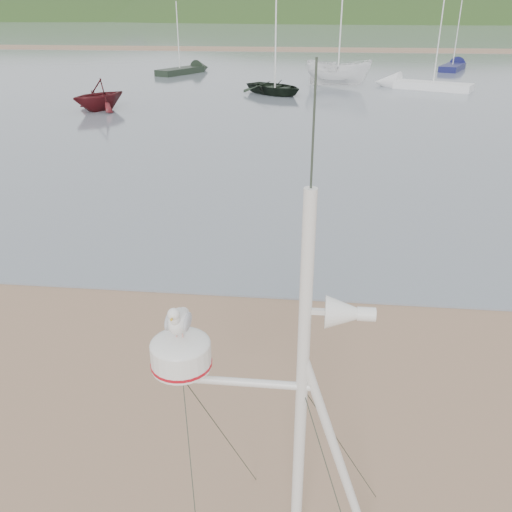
# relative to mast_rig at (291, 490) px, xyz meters

# --- Properties ---
(ground) EXTENTS (560.00, 560.00, 0.00)m
(ground) POSITION_rel_mast_rig_xyz_m (-2.92, 1.92, -1.26)
(ground) COLOR #87664D
(ground) RESTS_ON ground
(water) EXTENTS (560.00, 256.00, 0.04)m
(water) POSITION_rel_mast_rig_xyz_m (-2.92, 133.92, -1.24)
(water) COLOR slate
(water) RESTS_ON ground
(sandbar) EXTENTS (560.00, 7.00, 0.07)m
(sandbar) POSITION_rel_mast_rig_xyz_m (-2.92, 71.92, -1.18)
(sandbar) COLOR #87664D
(sandbar) RESTS_ON water
(hill_ridge) EXTENTS (620.00, 180.00, 80.00)m
(hill_ridge) POSITION_rel_mast_rig_xyz_m (15.60, 236.92, -20.95)
(hill_ridge) COLOR #203817
(hill_ridge) RESTS_ON ground
(far_cottages) EXTENTS (294.40, 6.30, 8.00)m
(far_cottages) POSITION_rel_mast_rig_xyz_m (0.08, 197.92, 2.74)
(far_cottages) COLOR white
(far_cottages) RESTS_ON ground
(mast_rig) EXTENTS (2.31, 2.47, 5.21)m
(mast_rig) POSITION_rel_mast_rig_xyz_m (0.00, 0.00, 0.00)
(mast_rig) COLOR silver
(mast_rig) RESTS_ON ground
(boat_dark) EXTENTS (2.70, 2.94, 4.34)m
(boat_dark) POSITION_rel_mast_rig_xyz_m (-2.69, 33.24, 0.95)
(boat_dark) COLOR black
(boat_dark) RESTS_ON water
(boat_red) EXTENTS (3.29, 2.99, 3.25)m
(boat_red) POSITION_rel_mast_rig_xyz_m (-12.05, 26.26, 0.41)
(boat_red) COLOR #501216
(boat_red) RESTS_ON water
(boat_white) EXTENTS (2.51, 2.48, 4.99)m
(boat_white) POSITION_rel_mast_rig_xyz_m (1.53, 37.43, 1.28)
(boat_white) COLOR white
(boat_white) RESTS_ON water
(sailboat_white_near) EXTENTS (6.93, 4.40, 6.82)m
(sailboat_white_near) POSITION_rel_mast_rig_xyz_m (6.49, 37.30, -0.96)
(sailboat_white_near) COLOR white
(sailboat_white_near) RESTS_ON ground
(sailboat_dark_mid) EXTENTS (4.22, 6.13, 6.14)m
(sailboat_dark_mid) POSITION_rel_mast_rig_xyz_m (-10.88, 44.97, -0.96)
(sailboat_dark_mid) COLOR black
(sailboat_dark_mid) RESTS_ON ground
(sailboat_blue_far) EXTENTS (3.83, 6.35, 6.24)m
(sailboat_blue_far) POSITION_rel_mast_rig_xyz_m (12.74, 50.64, -0.96)
(sailboat_blue_far) COLOR #141649
(sailboat_blue_far) RESTS_ON ground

